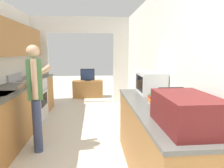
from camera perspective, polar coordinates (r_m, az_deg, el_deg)
wall_right at (r=2.98m, az=15.70°, el=3.82°), size 0.06×7.37×2.50m
wall_far_with_doorway at (r=5.89m, az=-8.79°, el=8.53°), size 3.17×0.06×2.50m
counter_left at (r=4.08m, az=-25.87°, el=-6.80°), size 0.62×3.62×0.90m
counter_right at (r=2.51m, az=12.73°, el=-16.00°), size 0.62×2.10×0.90m
range_oven at (r=4.83m, az=-22.42°, el=-4.17°), size 0.66×0.73×1.04m
person at (r=3.22m, az=-20.99°, el=-3.04°), size 0.52×0.43×1.61m
suitcase at (r=1.72m, az=20.31°, el=-7.26°), size 0.40×0.65×0.27m
microwave at (r=2.99m, az=11.03°, el=0.35°), size 0.35×0.49×0.31m
book_stack at (r=2.39m, az=13.51°, el=-4.34°), size 0.27×0.28×0.11m
tv_cabinet at (r=6.79m, az=-6.91°, el=-1.37°), size 0.99×0.42×0.57m
television at (r=6.68m, az=-7.00°, el=2.61°), size 0.46×0.16×0.40m
knife at (r=5.18m, az=-21.27°, el=1.85°), size 0.18×0.32×0.02m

